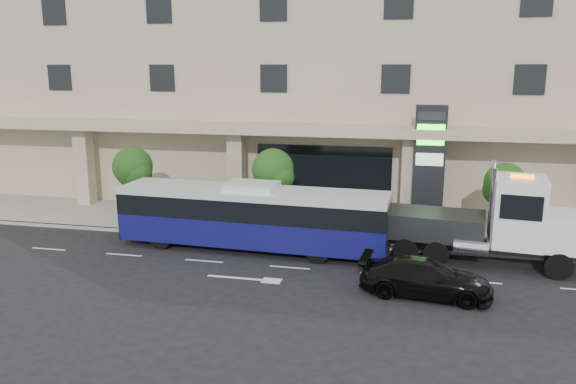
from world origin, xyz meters
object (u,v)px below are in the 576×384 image
(tow_truck, at_px, (496,224))
(black_sedan, at_px, (426,277))
(signage_pylon, at_px, (429,166))
(city_bus, at_px, (252,216))

(tow_truck, distance_m, black_sedan, 5.40)
(black_sedan, bearing_deg, signage_pylon, 4.08)
(city_bus, height_order, black_sedan, city_bus)
(city_bus, xyz_separation_m, tow_truck, (11.14, 0.27, 0.19))
(tow_truck, xyz_separation_m, black_sedan, (-3.07, -4.29, -1.14))
(city_bus, height_order, tow_truck, tow_truck)
(signage_pylon, bearing_deg, tow_truck, -62.17)
(tow_truck, distance_m, signage_pylon, 6.17)
(city_bus, distance_m, black_sedan, 9.07)
(black_sedan, bearing_deg, tow_truck, -30.19)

